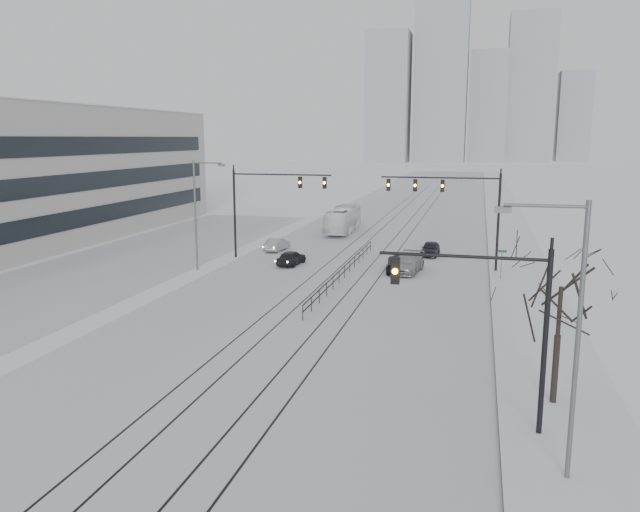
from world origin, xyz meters
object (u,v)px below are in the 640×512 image
Objects in this scene: bare_tree at (560,299)px; sedan_nb_front at (400,265)px; sedan_nb_far at (430,249)px; traffic_mast_near at (500,314)px; sedan_nb_right at (407,263)px; sedan_sb_outer at (277,245)px; sedan_sb_inner at (291,258)px; box_truck at (343,220)px.

sedan_nb_front is at bearing 110.97° from bare_tree.
sedan_nb_far is at bearing 72.22° from sedan_nb_front.
traffic_mast_near is at bearing -80.99° from sedan_nb_front.
sedan_nb_right is at bearing 12.47° from sedan_nb_front.
sedan_sb_outer is 0.98× the size of sedan_nb_far.
traffic_mast_near reaches higher than sedan_sb_inner.
sedan_nb_right is (0.56, 0.18, 0.09)m from sedan_nb_front.
box_truck reaches higher than sedan_sb_inner.
sedan_nb_right is at bearing -95.89° from sedan_nb_far.
traffic_mast_near reaches higher than box_truck.
bare_tree reaches higher than sedan_sb_inner.
sedan_nb_right reaches higher than sedan_nb_far.
sedan_sb_inner is 9.47m from sedan_nb_front.
box_truck reaches higher than sedan_nb_right.
traffic_mast_near is at bearing -70.61° from sedan_nb_right.
box_truck is at bearing 109.22° from sedan_nb_front.
sedan_sb_inner is 0.98× the size of sedan_nb_far.
sedan_nb_far is (1.79, 7.98, 0.00)m from sedan_nb_front.
sedan_sb_outer is 0.80× the size of sedan_nb_front.
sedan_sb_inner is at bearing 170.90° from sedan_nb_front.
box_truck is (3.63, 13.34, 0.83)m from sedan_sb_outer.
traffic_mast_near is 50.06m from box_truck.
bare_tree is at bearing -73.82° from sedan_nb_far.
bare_tree is at bearing 130.11° from sedan_sb_outer.
sedan_sb_inner is at bearing -176.30° from sedan_nb_right.
sedan_nb_front is 0.59m from sedan_nb_right.
traffic_mast_near is 28.26m from sedan_nb_right.
sedan_sb_outer is 0.74× the size of sedan_nb_right.
sedan_sb_outer is at bearing 159.73° from sedan_nb_right.
sedan_sb_inner is 13.42m from sedan_nb_far.
traffic_mast_near is 3.85m from bare_tree.
sedan_nb_front is at bearing 113.44° from box_truck.
traffic_mast_near is 35.66m from sedan_nb_far.
sedan_nb_front is at bearing 104.14° from traffic_mast_near.
bare_tree reaches higher than sedan_nb_far.
traffic_mast_near reaches higher than sedan_nb_front.
bare_tree is 1.64× the size of sedan_sb_outer.
sedan_nb_front is at bearing 156.39° from sedan_sb_outer.
bare_tree is at bearing -63.88° from sedan_nb_right.
sedan_sb_inner is 0.36× the size of box_truck.
bare_tree is 1.31× the size of sedan_nb_front.
sedan_nb_front reaches higher than sedan_sb_outer.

